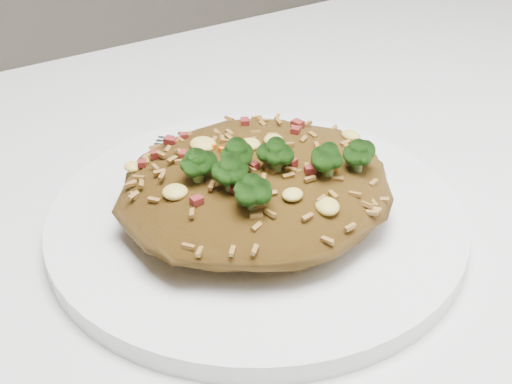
{
  "coord_description": "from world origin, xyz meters",
  "views": [
    {
      "loc": [
        -0.14,
        -0.28,
        1.03
      ],
      "look_at": [
        0.07,
        0.05,
        0.78
      ],
      "focal_mm": 50.0,
      "sensor_mm": 36.0,
      "label": 1
    }
  ],
  "objects": [
    {
      "name": "plate",
      "position": [
        0.07,
        0.05,
        0.76
      ],
      "size": [
        0.28,
        0.28,
        0.01
      ],
      "primitive_type": "cylinder",
      "color": "white",
      "rests_on": "dining_table"
    },
    {
      "name": "fork",
      "position": [
        0.11,
        0.11,
        0.77
      ],
      "size": [
        0.13,
        0.12,
        0.0
      ],
      "rotation": [
        0.0,
        0.0,
        -0.74
      ],
      "color": "silver",
      "rests_on": "plate"
    },
    {
      "name": "fried_rice",
      "position": [
        0.07,
        0.05,
        0.79
      ],
      "size": [
        0.18,
        0.17,
        0.06
      ],
      "color": "brown",
      "rests_on": "plate"
    }
  ]
}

